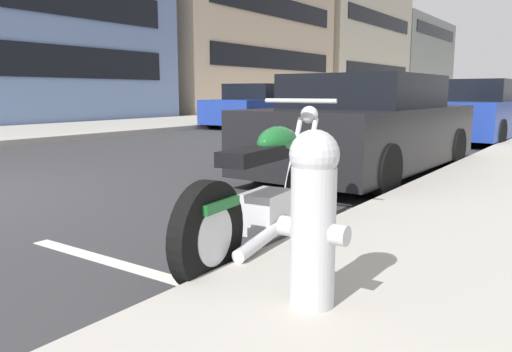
{
  "coord_description": "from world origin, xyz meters",
  "views": [
    {
      "loc": [
        -2.21,
        -6.36,
        1.18
      ],
      "look_at": [
        0.92,
        -4.18,
        0.55
      ],
      "focal_mm": 35.43,
      "sensor_mm": 36.0,
      "label": 1
    }
  ],
  "objects_px": {
    "parked_car_mid_block": "(367,128)",
    "car_opposite_curb": "(258,107)",
    "fire_hydrant": "(313,214)",
    "parked_motorcycle": "(268,195)",
    "parked_car_behind_motorcycle": "(507,106)",
    "parked_car_near_corner": "(477,112)"
  },
  "relations": [
    {
      "from": "parked_car_behind_motorcycle",
      "to": "fire_hydrant",
      "type": "distance_m",
      "value": 17.27
    },
    {
      "from": "parked_car_behind_motorcycle",
      "to": "car_opposite_curb",
      "type": "height_order",
      "value": "parked_car_behind_motorcycle"
    },
    {
      "from": "parked_car_near_corner",
      "to": "parked_car_behind_motorcycle",
      "type": "xyz_separation_m",
      "value": [
        6.09,
        0.28,
        0.01
      ]
    },
    {
      "from": "fire_hydrant",
      "to": "parked_car_mid_block",
      "type": "bearing_deg",
      "value": 19.73
    },
    {
      "from": "parked_car_behind_motorcycle",
      "to": "parked_car_near_corner",
      "type": "bearing_deg",
      "value": -175.06
    },
    {
      "from": "parked_car_mid_block",
      "to": "parked_car_near_corner",
      "type": "height_order",
      "value": "parked_car_near_corner"
    },
    {
      "from": "parked_motorcycle",
      "to": "parked_car_near_corner",
      "type": "distance_m",
      "value": 10.18
    },
    {
      "from": "parked_car_mid_block",
      "to": "car_opposite_curb",
      "type": "bearing_deg",
      "value": 44.63
    },
    {
      "from": "parked_car_near_corner",
      "to": "car_opposite_curb",
      "type": "bearing_deg",
      "value": 83.21
    },
    {
      "from": "parked_car_mid_block",
      "to": "car_opposite_curb",
      "type": "height_order",
      "value": "car_opposite_curb"
    },
    {
      "from": "parked_motorcycle",
      "to": "car_opposite_curb",
      "type": "height_order",
      "value": "car_opposite_curb"
    },
    {
      "from": "parked_motorcycle",
      "to": "fire_hydrant",
      "type": "distance_m",
      "value": 1.28
    },
    {
      "from": "parked_car_mid_block",
      "to": "fire_hydrant",
      "type": "relative_size",
      "value": 5.04
    },
    {
      "from": "parked_motorcycle",
      "to": "parked_car_near_corner",
      "type": "relative_size",
      "value": 0.49
    },
    {
      "from": "parked_car_mid_block",
      "to": "parked_car_near_corner",
      "type": "relative_size",
      "value": 0.98
    },
    {
      "from": "parked_motorcycle",
      "to": "parked_car_mid_block",
      "type": "bearing_deg",
      "value": 5.99
    },
    {
      "from": "fire_hydrant",
      "to": "parked_motorcycle",
      "type": "bearing_deg",
      "value": 43.32
    },
    {
      "from": "car_opposite_curb",
      "to": "fire_hydrant",
      "type": "distance_m",
      "value": 15.11
    },
    {
      "from": "parked_motorcycle",
      "to": "parked_car_mid_block",
      "type": "height_order",
      "value": "parked_car_mid_block"
    },
    {
      "from": "parked_car_mid_block",
      "to": "fire_hydrant",
      "type": "height_order",
      "value": "parked_car_mid_block"
    },
    {
      "from": "car_opposite_curb",
      "to": "parked_car_near_corner",
      "type": "bearing_deg",
      "value": 76.9
    },
    {
      "from": "parked_motorcycle",
      "to": "car_opposite_curb",
      "type": "xyz_separation_m",
      "value": [
        11.35,
        7.94,
        0.25
      ]
    }
  ]
}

